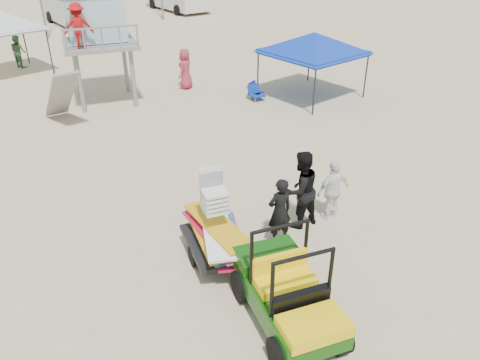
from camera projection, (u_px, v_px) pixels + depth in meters
ground at (311, 307)px, 8.99m from camera, size 140.00×140.00×0.00m
utility_cart at (289, 288)px, 8.21m from camera, size 1.81×2.67×1.85m
surf_trailer at (216, 229)px, 9.89m from camera, size 1.62×2.34×1.96m
man_left at (280, 211)px, 10.45m from camera, size 0.65×0.49×1.64m
man_mid at (300, 190)px, 10.99m from camera, size 0.99×0.79×1.95m
man_right at (333, 190)px, 11.35m from camera, size 0.96×0.49×1.57m
lifeguard_tower at (93, 19)px, 17.76m from camera, size 3.34×3.34×4.36m
canopy_blue at (314, 36)px, 18.68m from camera, size 3.52×3.52×3.04m
beach_chair_b at (254, 90)px, 19.60m from camera, size 0.70×0.77×0.64m
beach_chair_c at (256, 92)px, 19.30m from camera, size 0.59×0.63×0.64m
distant_beachgoers at (100, 60)px, 21.83m from camera, size 5.94×8.87×1.74m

